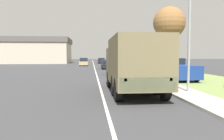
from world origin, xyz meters
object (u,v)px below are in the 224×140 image
object	(u,v)px
military_truck	(133,63)
car_fourth_ahead	(101,61)
pickup_truck	(176,69)
car_nearest_ahead	(116,68)
car_second_ahead	(107,65)
car_third_ahead	(84,62)
lamp_post	(186,21)

from	to	relation	value
military_truck	car_fourth_ahead	size ratio (longest dim) A/B	1.58
car_fourth_ahead	pickup_truck	bearing A→B (deg)	-83.31
military_truck	car_nearest_ahead	distance (m)	12.30
car_nearest_ahead	car_second_ahead	xyz separation A→B (m)	(-0.22, 10.15, -0.04)
car_third_ahead	lamp_post	distance (m)	34.33
car_third_ahead	car_second_ahead	bearing A→B (deg)	-69.85
car_second_ahead	lamp_post	distance (m)	23.12
lamp_post	pickup_truck	bearing A→B (deg)	71.45
car_third_ahead	lamp_post	xyz separation A→B (m)	(6.59, -33.54, 3.24)
military_truck	lamp_post	size ratio (longest dim) A/B	1.06
military_truck	lamp_post	bearing A→B (deg)	-6.80
car_nearest_ahead	car_third_ahead	bearing A→B (deg)	101.31
car_nearest_ahead	car_second_ahead	world-z (taller)	car_nearest_ahead
car_fourth_ahead	lamp_post	size ratio (longest dim) A/B	0.67
car_nearest_ahead	car_fourth_ahead	world-z (taller)	car_fourth_ahead
lamp_post	military_truck	bearing A→B (deg)	173.20
military_truck	pickup_truck	xyz separation A→B (m)	(5.10, 6.58, -0.79)
car_third_ahead	pickup_truck	xyz separation A→B (m)	(8.91, -26.62, 0.17)
car_fourth_ahead	pickup_truck	world-z (taller)	pickup_truck
car_nearest_ahead	lamp_post	distance (m)	13.23
car_second_ahead	pickup_truck	world-z (taller)	pickup_truck
car_second_ahead	car_third_ahead	bearing A→B (deg)	110.15
lamp_post	car_fourth_ahead	bearing A→B (deg)	92.88
car_second_ahead	car_fourth_ahead	xyz separation A→B (m)	(0.27, 24.06, 0.04)
lamp_post	car_third_ahead	bearing A→B (deg)	101.12
car_third_ahead	car_fourth_ahead	distance (m)	13.91
car_nearest_ahead	pickup_truck	world-z (taller)	pickup_truck
car_second_ahead	car_fourth_ahead	distance (m)	24.06
military_truck	lamp_post	world-z (taller)	lamp_post
car_second_ahead	military_truck	bearing A→B (deg)	-90.40
car_nearest_ahead	car_fourth_ahead	size ratio (longest dim) A/B	1.10
car_nearest_ahead	lamp_post	xyz separation A→B (m)	(2.40, -12.58, 3.30)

